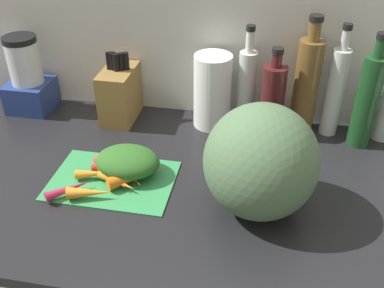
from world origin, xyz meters
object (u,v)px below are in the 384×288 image
Objects in this scene: carrot_4 at (111,173)px; carrot_8 at (117,181)px; carrot_7 at (69,189)px; blender_appliance at (28,79)px; winter_squash at (261,162)px; bottle_2 at (306,84)px; knife_block at (120,93)px; carrot_1 at (96,174)px; carrot_3 at (117,170)px; bottle_4 at (367,100)px; bottle_0 at (246,87)px; bottle_3 at (335,90)px; carrot_6 at (137,175)px; cutting_board at (113,180)px; carrot_2 at (119,165)px; carrot_5 at (123,170)px; paper_towel_roll at (212,91)px; bottle_1 at (272,100)px; carrot_0 at (89,193)px.

carrot_8 is at bearing -48.20° from carrot_4.
blender_appliance is (-31.29, 41.27, 8.85)cm from carrot_7.
winter_squash is 41.71cm from bottle_2.
knife_block is at bearing 141.94° from winter_squash.
carrot_3 reaches higher than carrot_1.
bottle_4 is (70.87, 31.85, 12.45)cm from carrot_1.
winter_squash is at bearing -38.06° from knife_block.
bottle_2 reaches higher than carrot_7.
bottle_4 is at bearing 24.51° from carrot_3.
bottle_0 is (71.83, 3.04, 2.23)cm from blender_appliance.
bottle_3 is (66.77, 44.00, 12.39)cm from carrot_7.
knife_block is 0.66× the size of bottle_4.
carrot_6 is 5.49cm from carrot_8.
blender_appliance is (-39.85, 33.22, 8.51)cm from carrot_4.
cutting_board is at bearing -130.92° from bottle_0.
carrot_2 is 15.53cm from carrot_7.
blender_appliance is (-42.36, 36.03, 8.80)cm from carrot_8.
carrot_4 reaches higher than carrot_8.
winter_squash is 0.86× the size of bottle_0.
blender_appliance reaches higher than carrot_5.
knife_block is 0.65× the size of bottle_3.
knife_block is (-8.05, 32.73, 6.43)cm from carrot_4.
carrot_8 is at bearing 178.46° from winter_squash.
carrot_3 is 33.41cm from knife_block.
bottle_2 is (49.04, 31.92, 13.59)cm from carrot_2.
carrot_8 is at bearing -40.38° from blender_appliance.
bottle_2 is 1.06× the size of bottle_4.
carrot_2 is 0.44× the size of bottle_4.
bottle_3 is at bearing 35.00° from carrot_6.
carrot_1 is 7.37cm from carrot_5.
bottle_4 is (44.93, -2.98, 2.85)cm from paper_towel_roll.
bottle_1 is (48.73, 39.75, 9.73)cm from carrot_7.
carrot_2 is (4.84, 5.21, -0.15)cm from carrot_1.
carrot_5 is 66.29cm from bottle_3.
carrot_2 is at bearing -35.39° from blender_appliance.
carrot_2 is at bearing -145.46° from bottle_1.
bottle_0 is (24.87, 36.09, 10.61)cm from carrot_6.
carrot_1 is 44.50cm from winter_squash.
carrot_0 is 59.71cm from bottle_1.
bottle_2 is (52.34, 45.20, 13.15)cm from carrot_0.
bottle_1 reaches higher than carrot_8.
carrot_0 is 0.40× the size of winter_squash.
carrot_2 is 3.48cm from carrot_5.
carrot_2 is at bearing 85.38° from cutting_board.
carrot_6 is 1.39× the size of carrot_8.
carrot_0 is at bearing -150.07° from bottle_4.
winter_squash is at bearing -1.54° from carrot_8.
bottle_2 is at bearing 36.43° from carrot_5.
carrot_2 is (0.39, 4.83, 1.57)cm from cutting_board.
bottle_1 is 0.82× the size of bottle_4.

